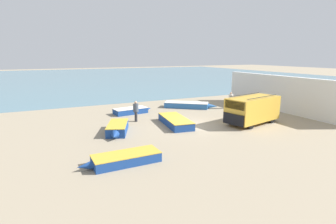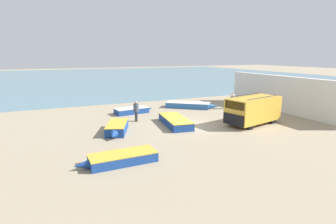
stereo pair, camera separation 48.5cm
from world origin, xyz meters
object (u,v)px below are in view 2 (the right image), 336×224
object	(u,v)px
fishing_rowboat_2	(117,128)
fisherman_1	(136,109)
parked_van	(253,109)
fisherman_0	(233,99)
fishing_rowboat_0	(175,121)
fishing_rowboat_3	(189,105)
fishing_rowboat_4	(121,158)
fishing_rowboat_1	(133,110)

from	to	relation	value
fishing_rowboat_2	fisherman_1	distance (m)	3.56
parked_van	fisherman_0	xyz separation A→B (m)	(2.40, 5.73, -0.17)
fishing_rowboat_0	fishing_rowboat_2	size ratio (longest dim) A/B	1.39
fishing_rowboat_3	fishing_rowboat_2	bearing A→B (deg)	-109.57
parked_van	fishing_rowboat_4	size ratio (longest dim) A/B	1.21
parked_van	fishing_rowboat_0	world-z (taller)	parked_van
fishing_rowboat_0	fishing_rowboat_1	size ratio (longest dim) A/B	1.37
fishing_rowboat_2	fishing_rowboat_3	size ratio (longest dim) A/B	0.76
fishing_rowboat_3	fishing_rowboat_0	bearing A→B (deg)	-90.47
parked_van	fishing_rowboat_1	world-z (taller)	parked_van
fishing_rowboat_2	fishing_rowboat_4	world-z (taller)	fishing_rowboat_2
fisherman_1	fishing_rowboat_4	bearing A→B (deg)	57.93
parked_van	fishing_rowboat_3	distance (m)	8.22
fishing_rowboat_4	fishing_rowboat_1	bearing A→B (deg)	-111.14
fisherman_0	fishing_rowboat_4	bearing A→B (deg)	69.99
parked_van	fisherman_0	bearing A→B (deg)	-125.06
fishing_rowboat_1	fisherman_0	distance (m)	10.47
parked_van	fishing_rowboat_4	xyz separation A→B (m)	(-11.85, -3.40, -0.96)
fishing_rowboat_0	fisherman_0	xyz separation A→B (m)	(8.30, 3.27, 0.75)
fishing_rowboat_2	fisherman_0	distance (m)	13.62
fishing_rowboat_0	fisherman_0	world-z (taller)	fisherman_0
fishing_rowboat_1	fishing_rowboat_3	distance (m)	6.34
fishing_rowboat_0	fishing_rowboat_4	world-z (taller)	fishing_rowboat_0
fishing_rowboat_3	fisherman_0	distance (m)	4.56
fishing_rowboat_0	fishing_rowboat_4	size ratio (longest dim) A/B	1.25
parked_van	fisherman_0	distance (m)	6.22
parked_van	fisherman_1	size ratio (longest dim) A/B	2.94
parked_van	fishing_rowboat_0	distance (m)	6.46
fishing_rowboat_2	fishing_rowboat_3	bearing A→B (deg)	143.92
fishing_rowboat_4	fisherman_1	bearing A→B (deg)	-114.26
fishing_rowboat_3	fishing_rowboat_4	world-z (taller)	fishing_rowboat_3
fishing_rowboat_1	fisherman_1	distance (m)	3.35
fishing_rowboat_1	fishing_rowboat_4	size ratio (longest dim) A/B	0.92
fishing_rowboat_4	fisherman_0	size ratio (longest dim) A/B	2.44
parked_van	fishing_rowboat_0	bearing A→B (deg)	-35.02
fishing_rowboat_0	fishing_rowboat_2	xyz separation A→B (m)	(-4.83, -0.30, 0.03)
fisherman_1	fishing_rowboat_0	bearing A→B (deg)	128.27
fisherman_1	parked_van	bearing A→B (deg)	141.13
fishing_rowboat_4	fisherman_1	world-z (taller)	fisherman_1
fishing_rowboat_1	fisherman_1	bearing A→B (deg)	-108.59
fishing_rowboat_3	fisherman_1	world-z (taller)	fisherman_1
fishing_rowboat_2	parked_van	bearing A→B (deg)	100.14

